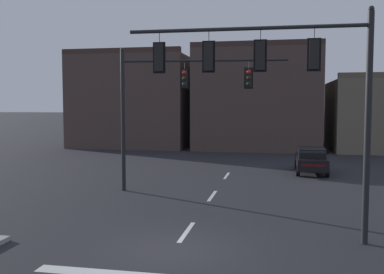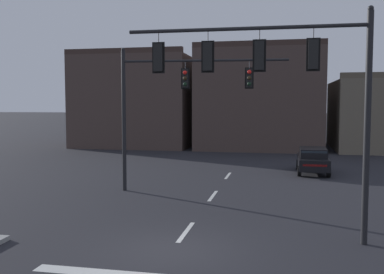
% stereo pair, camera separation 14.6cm
% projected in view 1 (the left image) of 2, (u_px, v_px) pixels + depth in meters
% --- Properties ---
extents(ground_plane, '(400.00, 400.00, 0.00)m').
position_uv_depth(ground_plane, '(173.00, 251.00, 13.00)').
color(ground_plane, '#232328').
extents(lane_centreline, '(0.16, 26.40, 0.01)m').
position_uv_depth(lane_centreline, '(187.00, 232.00, 14.96)').
color(lane_centreline, silver).
rests_on(lane_centreline, ground).
extents(signal_mast_near_side, '(7.66, 0.41, 7.32)m').
position_uv_depth(signal_mast_near_side, '(283.00, 78.00, 13.77)').
color(signal_mast_near_side, black).
rests_on(signal_mast_near_side, ground).
extents(signal_mast_far_side, '(8.14, 0.87, 7.15)m').
position_uv_depth(signal_mast_far_side, '(169.00, 95.00, 21.51)').
color(signal_mast_far_side, black).
rests_on(signal_mast_far_side, ground).
extents(car_lot_nearside, '(1.95, 4.47, 1.61)m').
position_uv_depth(car_lot_nearside, '(311.00, 160.00, 27.71)').
color(car_lot_nearside, black).
rests_on(car_lot_nearside, ground).
extents(building_row, '(57.97, 13.08, 9.96)m').
position_uv_depth(building_row, '(357.00, 107.00, 42.73)').
color(building_row, '#473833').
rests_on(building_row, ground).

